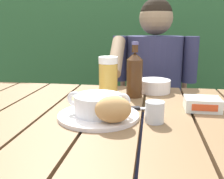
# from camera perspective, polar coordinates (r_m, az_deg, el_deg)

# --- Properties ---
(dining_table) EXTENTS (1.47, 0.85, 0.78)m
(dining_table) POSITION_cam_1_polar(r_m,az_deg,el_deg) (0.92, 1.31, -10.78)
(dining_table) COLOR brown
(dining_table) RESTS_ON ground_plane
(hedge_backdrop) EXTENTS (3.57, 0.85, 2.66)m
(hedge_backdrop) POSITION_cam_1_polar(r_m,az_deg,el_deg) (2.70, 4.80, 16.77)
(hedge_backdrop) COLOR #2B572E
(hedge_backdrop) RESTS_ON ground_plane
(chair_near_diner) EXTENTS (0.47, 0.47, 0.93)m
(chair_near_diner) POSITION_cam_1_polar(r_m,az_deg,el_deg) (1.80, 8.74, -5.99)
(chair_near_diner) COLOR brown
(chair_near_diner) RESTS_ON ground_plane
(person_eating) EXTENTS (0.48, 0.47, 1.22)m
(person_eating) POSITION_cam_1_polar(r_m,az_deg,el_deg) (1.54, 8.94, 0.36)
(person_eating) COLOR #303152
(person_eating) RESTS_ON ground_plane
(serving_plate) EXTENTS (0.26, 0.26, 0.01)m
(serving_plate) POSITION_cam_1_polar(r_m,az_deg,el_deg) (0.85, -2.96, -5.67)
(serving_plate) COLOR white
(serving_plate) RESTS_ON dining_table
(soup_bowl) EXTENTS (0.21, 0.16, 0.07)m
(soup_bowl) POSITION_cam_1_polar(r_m,az_deg,el_deg) (0.84, -2.99, -3.16)
(soup_bowl) COLOR white
(soup_bowl) RESTS_ON serving_plate
(bread_roll) EXTENTS (0.12, 0.10, 0.08)m
(bread_roll) POSITION_cam_1_polar(r_m,az_deg,el_deg) (0.76, 0.35, -4.35)
(bread_roll) COLOR tan
(bread_roll) RESTS_ON serving_plate
(beer_glass) EXTENTS (0.07, 0.07, 0.17)m
(beer_glass) POSITION_cam_1_polar(r_m,az_deg,el_deg) (1.02, -0.82, 2.35)
(beer_glass) COLOR gold
(beer_glass) RESTS_ON dining_table
(beer_bottle) EXTENTS (0.07, 0.07, 0.23)m
(beer_bottle) POSITION_cam_1_polar(r_m,az_deg,el_deg) (1.08, 4.95, 3.40)
(beer_bottle) COLOR #462914
(beer_bottle) RESTS_ON dining_table
(water_glass_small) EXTENTS (0.06, 0.06, 0.07)m
(water_glass_small) POSITION_cam_1_polar(r_m,az_deg,el_deg) (0.81, 9.30, -4.87)
(water_glass_small) COLOR silver
(water_glass_small) RESTS_ON dining_table
(butter_tub) EXTENTS (0.12, 0.09, 0.04)m
(butter_tub) POSITION_cam_1_polar(r_m,az_deg,el_deg) (0.97, 19.12, -3.00)
(butter_tub) COLOR white
(butter_tub) RESTS_ON dining_table
(table_knife) EXTENTS (0.14, 0.05, 0.01)m
(table_knife) POSITION_cam_1_polar(r_m,az_deg,el_deg) (0.93, 5.95, -4.11)
(table_knife) COLOR silver
(table_knife) RESTS_ON dining_table
(diner_bowl) EXTENTS (0.14, 0.14, 0.06)m
(diner_bowl) POSITION_cam_1_polar(r_m,az_deg,el_deg) (1.19, 9.26, 0.80)
(diner_bowl) COLOR white
(diner_bowl) RESTS_ON dining_table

